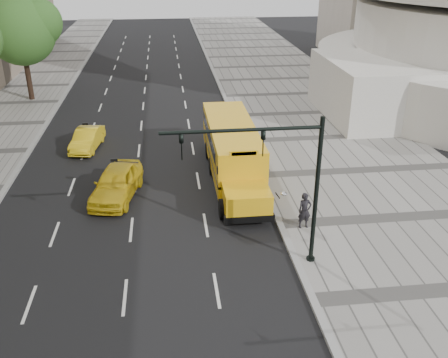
{
  "coord_description": "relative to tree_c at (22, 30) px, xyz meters",
  "views": [
    {
      "loc": [
        0.94,
        -25.53,
        12.06
      ],
      "look_at": [
        3.5,
        -4.0,
        1.9
      ],
      "focal_mm": 40.0,
      "sensor_mm": 36.0,
      "label": 1
    }
  ],
  "objects": [
    {
      "name": "sidewalk_museum",
      "position": [
        22.39,
        -17.73,
        -5.79
      ],
      "size": [
        12.0,
        140.0,
        0.15
      ],
      "primitive_type": "cube",
      "color": "gray",
      "rests_on": "ground"
    },
    {
      "name": "curb_far",
      "position": [
        2.39,
        -17.73,
        -5.79
      ],
      "size": [
        0.3,
        140.0,
        0.15
      ],
      "primitive_type": "cube",
      "color": "gray",
      "rests_on": "ground"
    },
    {
      "name": "pedestrian",
      "position": [
        17.4,
        -23.71,
        -4.84
      ],
      "size": [
        0.68,
        0.49,
        1.74
      ],
      "primitive_type": "imported",
      "rotation": [
        0.0,
        0.0,
        0.11
      ],
      "color": "black",
      "rests_on": "sidewalk_museum"
    },
    {
      "name": "curb_museum",
      "position": [
        16.39,
        -17.73,
        -5.79
      ],
      "size": [
        0.3,
        140.0,
        0.15
      ],
      "primitive_type": "cube",
      "color": "gray",
      "rests_on": "ground"
    },
    {
      "name": "school_bus",
      "position": [
        14.9,
        -17.25,
        -4.1
      ],
      "size": [
        2.96,
        11.56,
        3.19
      ],
      "color": "#F1B213",
      "rests_on": "ground"
    },
    {
      "name": "taxi_near",
      "position": [
        8.52,
        -19.29,
        -5.03
      ],
      "size": [
        2.93,
        5.18,
        1.66
      ],
      "primitive_type": "imported",
      "rotation": [
        0.0,
        0.0,
        -0.21
      ],
      "color": "gold",
      "rests_on": "ground"
    },
    {
      "name": "ground",
      "position": [
        10.39,
        -17.73,
        -5.86
      ],
      "size": [
        140.0,
        140.0,
        0.0
      ],
      "primitive_type": "plane",
      "color": "black",
      "rests_on": "ground"
    },
    {
      "name": "taxi_far",
      "position": [
        6.08,
        -11.96,
        -5.2
      ],
      "size": [
        1.97,
        4.17,
        1.32
      ],
      "primitive_type": "imported",
      "rotation": [
        0.0,
        0.0,
        -0.15
      ],
      "color": "gold",
      "rests_on": "ground"
    },
    {
      "name": "traffic_signal",
      "position": [
        15.59,
        -26.34,
        -1.77
      ],
      "size": [
        6.18,
        0.36,
        6.4
      ],
      "color": "black",
      "rests_on": "ground"
    },
    {
      "name": "tree_c",
      "position": [
        0.0,
        0.0,
        0.0
      ],
      "size": [
        6.24,
        5.55,
        8.59
      ],
      "color": "black",
      "rests_on": "ground"
    }
  ]
}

